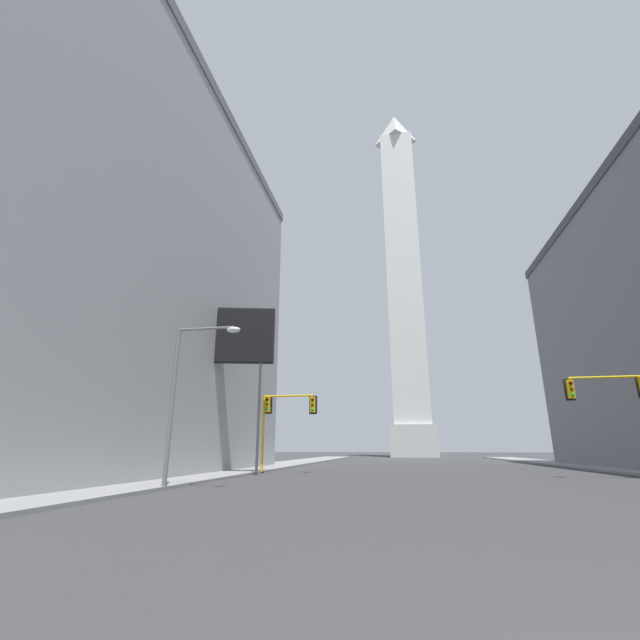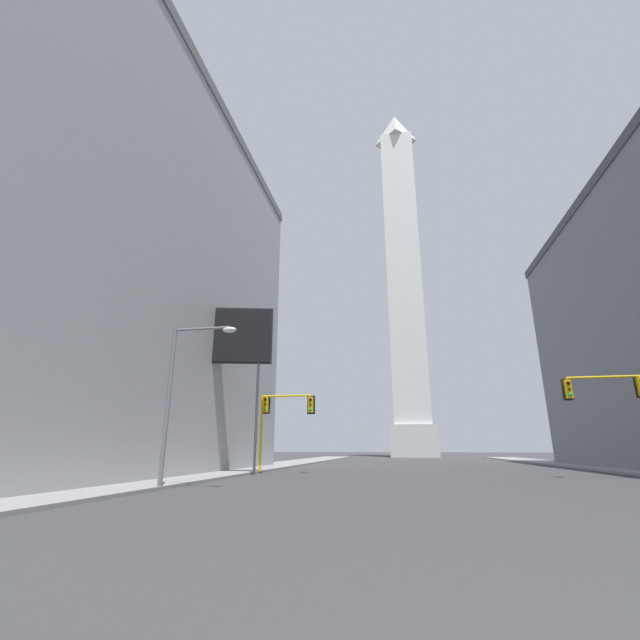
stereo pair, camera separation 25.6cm
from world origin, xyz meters
name	(u,v)px [view 1 (the left image)]	position (x,y,z in m)	size (l,w,h in m)	color
sidewalk_left	(243,470)	(-14.79, 31.50, 0.07)	(5.00, 105.01, 0.15)	gray
building_left	(59,270)	(-26.38, 22.48, 14.15)	(23.02, 37.18, 28.28)	#9E9EA0
obelisk	(403,272)	(0.00, 87.51, 39.21)	(9.08, 9.08, 81.46)	silver
traffic_light_mid_right	(623,399)	(10.48, 25.78, 4.47)	(4.75, 0.50, 5.87)	yellow
traffic_light_mid_left	(281,413)	(-10.95, 28.33, 4.14)	(4.16, 0.50, 5.47)	yellow
street_lamp	(185,383)	(-11.86, 15.33, 4.47)	(3.10, 0.36, 7.12)	slate
billboard_sign	(235,340)	(-13.67, 25.49, 9.06)	(5.38, 1.51, 11.44)	#3F3F42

